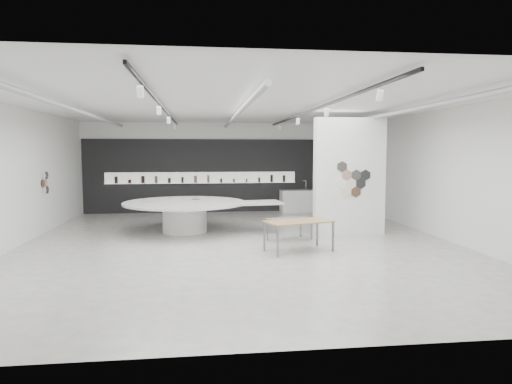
{
  "coord_description": "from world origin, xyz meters",
  "views": [
    {
      "loc": [
        -1.05,
        -12.57,
        2.55
      ],
      "look_at": [
        0.62,
        1.2,
        1.34
      ],
      "focal_mm": 32.0,
      "sensor_mm": 36.0,
      "label": 1
    }
  ],
  "objects": [
    {
      "name": "display_island",
      "position": [
        -1.49,
        2.01,
        0.64
      ],
      "size": [
        5.26,
        4.3,
        0.99
      ],
      "rotation": [
        0.0,
        0.0,
        0.12
      ],
      "color": "white",
      "rests_on": "ground"
    },
    {
      "name": "sample_table_stone",
      "position": [
        1.51,
        0.32,
        0.59
      ],
      "size": [
        1.4,
        1.07,
        0.64
      ],
      "rotation": [
        0.0,
        0.0,
        0.41
      ],
      "color": "slate",
      "rests_on": "ground"
    },
    {
      "name": "back_wall_display",
      "position": [
        -0.08,
        6.93,
        1.54
      ],
      "size": [
        11.8,
        0.27,
        3.1
      ],
      "color": "black",
      "rests_on": "ground"
    },
    {
      "name": "sample_table_wood",
      "position": [
        1.44,
        -1.17,
        0.73
      ],
      "size": [
        1.86,
        1.31,
        0.79
      ],
      "rotation": [
        0.0,
        0.0,
        0.3
      ],
      "color": "#9A784F",
      "rests_on": "ground"
    },
    {
      "name": "kitchen_counter",
      "position": [
        3.17,
        6.52,
        0.48
      ],
      "size": [
        1.73,
        0.77,
        1.34
      ],
      "rotation": [
        0.0,
        0.0,
        0.06
      ],
      "color": "white",
      "rests_on": "ground"
    },
    {
      "name": "room",
      "position": [
        -0.09,
        -0.0,
        2.07
      ],
      "size": [
        12.02,
        14.02,
        3.82
      ],
      "color": "#B7B6AD",
      "rests_on": "ground"
    },
    {
      "name": "partition_column",
      "position": [
        3.5,
        1.0,
        1.8
      ],
      "size": [
        2.2,
        0.38,
        3.6
      ],
      "color": "white",
      "rests_on": "ground"
    }
  ]
}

